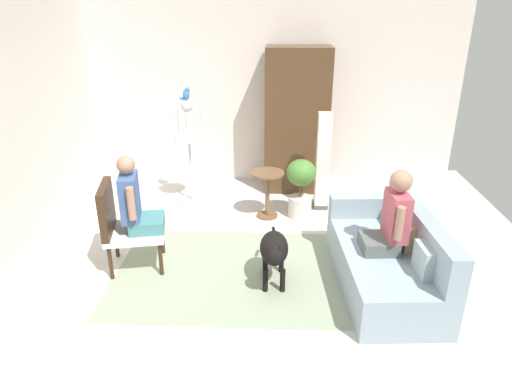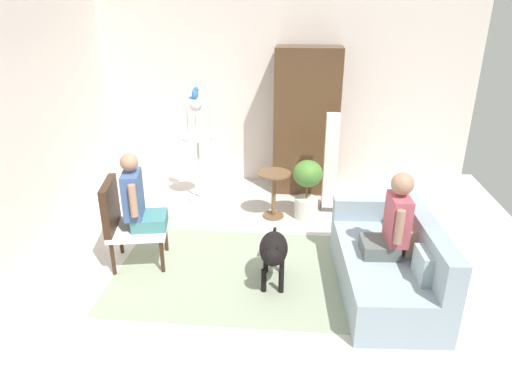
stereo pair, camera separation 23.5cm
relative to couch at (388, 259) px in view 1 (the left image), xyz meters
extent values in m
plane|color=beige|center=(-1.37, 0.20, -0.30)|extent=(6.79, 6.79, 0.00)
cube|color=silver|center=(-1.37, 3.09, 1.15)|extent=(6.05, 0.12, 2.90)
cube|color=silver|center=(-4.16, 0.50, 1.15)|extent=(0.12, 6.26, 2.90)
cube|color=gray|center=(-1.42, 0.15, -0.30)|extent=(3.00, 1.87, 0.01)
cube|color=#8EA0AD|center=(-0.05, -0.04, -0.08)|extent=(0.98, 1.83, 0.44)
cube|color=#8EA0AD|center=(0.29, -0.01, 0.33)|extent=(0.29, 1.79, 0.40)
cube|color=#8EA0AD|center=(-0.10, 0.76, 0.26)|extent=(0.88, 0.23, 0.25)
cube|color=#9EB2B7|center=(0.19, -0.47, 0.27)|extent=(0.12, 0.33, 0.28)
cube|color=#C6B284|center=(0.16, 0.03, 0.27)|extent=(0.12, 0.28, 0.28)
cylinder|color=#382316|center=(-2.50, 0.54, -0.11)|extent=(0.04, 0.04, 0.39)
cylinder|color=#382316|center=(-2.41, 0.08, -0.11)|extent=(0.04, 0.04, 0.39)
cylinder|color=#382316|center=(-3.02, 0.44, -0.11)|extent=(0.04, 0.04, 0.39)
cylinder|color=#382316|center=(-2.93, -0.02, -0.11)|extent=(0.04, 0.04, 0.39)
cube|color=white|center=(-2.71, 0.26, 0.12)|extent=(0.73, 0.68, 0.06)
cube|color=#382316|center=(-2.98, 0.21, 0.42)|extent=(0.19, 0.58, 0.54)
cube|color=#535957|center=(-0.13, -0.04, 0.20)|extent=(0.37, 0.38, 0.14)
cube|color=#B24C59|center=(0.02, -0.03, 0.52)|extent=(0.20, 0.37, 0.48)
sphere|color=#A57A60|center=(0.02, -0.03, 0.88)|extent=(0.21, 0.21, 0.21)
cylinder|color=#A57A60|center=(-0.01, -0.25, 0.54)|extent=(0.08, 0.08, 0.34)
cylinder|color=#A57A60|center=(-0.04, 0.18, 0.54)|extent=(0.08, 0.08, 0.34)
cube|color=teal|center=(-2.58, 0.28, 0.22)|extent=(0.43, 0.44, 0.14)
cube|color=#3F598C|center=(-2.73, 0.25, 0.54)|extent=(0.25, 0.41, 0.50)
sphere|color=#A57A60|center=(-2.73, 0.25, 0.91)|extent=(0.19, 0.19, 0.19)
cylinder|color=#A57A60|center=(-2.74, 0.49, 0.57)|extent=(0.08, 0.08, 0.35)
cylinder|color=#A57A60|center=(-2.65, 0.04, 0.57)|extent=(0.08, 0.08, 0.35)
cylinder|color=brown|center=(-1.28, 1.60, 0.34)|extent=(0.45, 0.45, 0.02)
cylinder|color=brown|center=(-1.28, 1.60, 0.01)|extent=(0.06, 0.06, 0.63)
cylinder|color=brown|center=(-1.28, 1.60, -0.29)|extent=(0.29, 0.29, 0.03)
ellipsoid|color=black|center=(-1.19, 0.00, 0.11)|extent=(0.31, 0.53, 0.30)
sphere|color=black|center=(-1.18, -0.32, 0.19)|extent=(0.19, 0.19, 0.19)
cone|color=black|center=(-1.13, -0.32, 0.29)|extent=(0.06, 0.06, 0.06)
cone|color=black|center=(-1.23, -0.32, 0.29)|extent=(0.06, 0.06, 0.06)
cylinder|color=black|center=(-1.20, 0.34, 0.15)|extent=(0.04, 0.18, 0.10)
cylinder|color=black|center=(-1.09, -0.18, -0.17)|extent=(0.06, 0.06, 0.26)
cylinder|color=black|center=(-1.27, -0.18, -0.17)|extent=(0.06, 0.06, 0.26)
cylinder|color=black|center=(-1.10, 0.19, -0.17)|extent=(0.06, 0.06, 0.26)
cylinder|color=black|center=(-1.28, 0.18, -0.17)|extent=(0.06, 0.06, 0.26)
cylinder|color=silver|center=(-2.42, 2.09, -0.29)|extent=(0.36, 0.36, 0.03)
cylinder|color=silver|center=(-2.42, 2.09, 0.17)|extent=(0.04, 0.04, 0.94)
cylinder|color=silver|center=(-2.42, 2.09, 0.65)|extent=(0.42, 0.42, 0.02)
cylinder|color=silver|center=(-2.22, 2.09, 0.89)|extent=(0.01, 0.01, 0.46)
cylinder|color=silver|center=(-2.26, 2.21, 0.89)|extent=(0.01, 0.01, 0.46)
cylinder|color=silver|center=(-2.36, 2.28, 0.89)|extent=(0.01, 0.01, 0.46)
cylinder|color=silver|center=(-2.48, 2.28, 0.89)|extent=(0.01, 0.01, 0.46)
cylinder|color=silver|center=(-2.58, 2.21, 0.89)|extent=(0.01, 0.01, 0.46)
cylinder|color=silver|center=(-2.62, 2.09, 0.89)|extent=(0.01, 0.01, 0.46)
cylinder|color=silver|center=(-2.58, 1.97, 0.89)|extent=(0.01, 0.01, 0.46)
cylinder|color=silver|center=(-2.48, 1.90, 0.89)|extent=(0.01, 0.01, 0.46)
cylinder|color=silver|center=(-2.36, 1.90, 0.89)|extent=(0.01, 0.01, 0.46)
cylinder|color=silver|center=(-2.26, 1.97, 0.89)|extent=(0.01, 0.01, 0.46)
sphere|color=silver|center=(-2.42, 2.09, 1.13)|extent=(0.17, 0.17, 0.17)
ellipsoid|color=blue|center=(-2.42, 2.09, 1.28)|extent=(0.09, 0.10, 0.15)
sphere|color=blue|center=(-2.40, 2.09, 1.35)|extent=(0.07, 0.07, 0.07)
cone|color=#D8BF4C|center=(-2.36, 2.09, 1.35)|extent=(0.03, 0.02, 0.02)
ellipsoid|color=blue|center=(-2.46, 2.09, 1.23)|extent=(0.12, 0.03, 0.04)
cylinder|color=beige|center=(-0.83, 1.62, -0.16)|extent=(0.32, 0.32, 0.29)
cylinder|color=brown|center=(-0.83, 1.62, 0.09)|extent=(0.03, 0.03, 0.20)
ellipsoid|color=#45762E|center=(-0.83, 1.62, 0.34)|extent=(0.40, 0.40, 0.36)
cube|color=#4C4742|center=(-0.52, 1.93, -0.27)|extent=(0.20, 0.20, 0.06)
cube|color=white|center=(-0.52, 1.93, 0.42)|extent=(0.18, 0.18, 1.33)
cube|color=#4C331E|center=(-0.87, 2.68, 0.79)|extent=(0.96, 0.56, 2.18)
camera|label=1|loc=(-1.20, -4.15, 2.47)|focal=32.07mm
camera|label=2|loc=(-0.97, -4.13, 2.47)|focal=32.07mm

